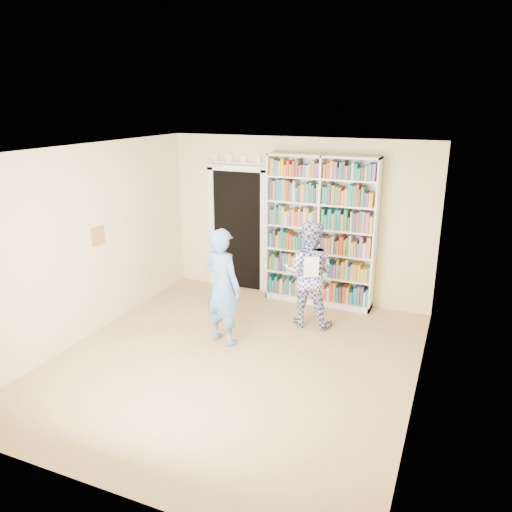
{
  "coord_description": "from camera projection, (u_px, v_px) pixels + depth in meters",
  "views": [
    {
      "loc": [
        2.52,
        -5.25,
        3.24
      ],
      "look_at": [
        -0.08,
        0.9,
        1.16
      ],
      "focal_mm": 35.0,
      "sensor_mm": 36.0,
      "label": 1
    }
  ],
  "objects": [
    {
      "name": "ceiling",
      "position": [
        232.0,
        150.0,
        5.71
      ],
      "size": [
        5.0,
        5.0,
        0.0
      ],
      "primitive_type": "plane",
      "rotation": [
        3.14,
        0.0,
        0.0
      ],
      "color": "white",
      "rests_on": "wall_back"
    },
    {
      "name": "man_blue",
      "position": [
        223.0,
        287.0,
        6.79
      ],
      "size": [
        0.69,
        0.55,
        1.64
      ],
      "primitive_type": "imported",
      "rotation": [
        0.0,
        0.0,
        2.86
      ],
      "color": "#4E79AE",
      "rests_on": "floor"
    },
    {
      "name": "wall_art",
      "position": [
        98.0,
        236.0,
        7.1
      ],
      "size": [
        0.03,
        0.25,
        0.25
      ],
      "primitive_type": "cube",
      "color": "brown",
      "rests_on": "wall_left"
    },
    {
      "name": "wall_right",
      "position": [
        425.0,
        288.0,
        5.28
      ],
      "size": [
        0.0,
        5.0,
        5.0
      ],
      "primitive_type": "plane",
      "rotation": [
        1.57,
        0.0,
        -1.57
      ],
      "color": "beige",
      "rests_on": "floor"
    },
    {
      "name": "paper_sheet",
      "position": [
        311.0,
        267.0,
        7.0
      ],
      "size": [
        0.2,
        0.1,
        0.3
      ],
      "primitive_type": "cube",
      "rotation": [
        0.0,
        0.0,
        0.43
      ],
      "color": "white",
      "rests_on": "man_plaid"
    },
    {
      "name": "doorway",
      "position": [
        237.0,
        224.0,
        8.75
      ],
      "size": [
        1.1,
        0.08,
        2.43
      ],
      "color": "black",
      "rests_on": "floor"
    },
    {
      "name": "wall_back",
      "position": [
        298.0,
        220.0,
        8.31
      ],
      "size": [
        4.5,
        0.0,
        4.5
      ],
      "primitive_type": "plane",
      "rotation": [
        1.57,
        0.0,
        0.0
      ],
      "color": "beige",
      "rests_on": "floor"
    },
    {
      "name": "floor",
      "position": [
        235.0,
        360.0,
        6.52
      ],
      "size": [
        5.0,
        5.0,
        0.0
      ],
      "primitive_type": "plane",
      "color": "#A98351",
      "rests_on": "ground"
    },
    {
      "name": "wall_left",
      "position": [
        88.0,
        243.0,
        6.95
      ],
      "size": [
        0.0,
        5.0,
        5.0
      ],
      "primitive_type": "plane",
      "rotation": [
        1.57,
        0.0,
        1.57
      ],
      "color": "beige",
      "rests_on": "floor"
    },
    {
      "name": "man_plaid",
      "position": [
        309.0,
        274.0,
        7.35
      ],
      "size": [
        0.83,
        0.67,
        1.61
      ],
      "primitive_type": "imported",
      "rotation": [
        0.0,
        0.0,
        3.22
      ],
      "color": "navy",
      "rests_on": "floor"
    },
    {
      "name": "bookshelf",
      "position": [
        321.0,
        231.0,
        8.05
      ],
      "size": [
        1.78,
        0.33,
        2.45
      ],
      "rotation": [
        0.0,
        0.0,
        -0.38
      ],
      "color": "white",
      "rests_on": "floor"
    }
  ]
}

